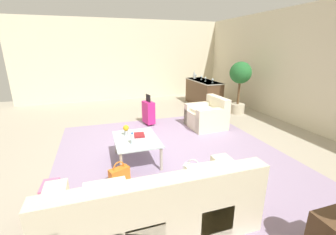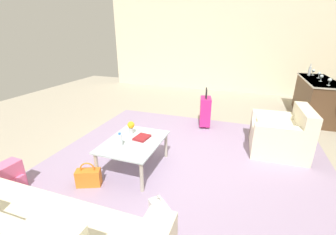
{
  "view_description": "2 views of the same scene",
  "coord_description": "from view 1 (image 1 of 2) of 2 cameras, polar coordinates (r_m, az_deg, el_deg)",
  "views": [
    {
      "loc": [
        4.21,
        -1.12,
        2.07
      ],
      "look_at": [
        0.95,
        -0.07,
        0.99
      ],
      "focal_mm": 24.0,
      "sensor_mm": 36.0,
      "label": 1
    },
    {
      "loc": [
        3.03,
        0.96,
        1.96
      ],
      "look_at": [
        -0.1,
        -0.14,
        0.7
      ],
      "focal_mm": 24.0,
      "sensor_mm": 36.0,
      "label": 2
    }
  ],
  "objects": [
    {
      "name": "potted_ficus",
      "position": [
        7.47,
        17.81,
        9.23
      ],
      "size": [
        0.67,
        0.67,
        1.64
      ],
      "color": "#BCB299",
      "rests_on": "ground"
    },
    {
      "name": "wall_left",
      "position": [
        9.35,
        -11.42,
        13.97
      ],
      "size": [
        0.12,
        8.0,
        3.1
      ],
      "primitive_type": "cube",
      "color": "beige",
      "rests_on": "ground"
    },
    {
      "name": "coffee_table",
      "position": [
        4.2,
        -8.03,
        -6.01
      ],
      "size": [
        1.02,
        0.78,
        0.46
      ],
      "color": "silver",
      "rests_on": "ground"
    },
    {
      "name": "suitcase_magenta",
      "position": [
        6.2,
        -4.97,
        1.39
      ],
      "size": [
        0.44,
        0.3,
        0.85
      ],
      "color": "#D12375",
      "rests_on": "ground"
    },
    {
      "name": "handbag_white",
      "position": [
        3.78,
        6.42,
        -13.52
      ],
      "size": [
        0.32,
        0.33,
        0.36
      ],
      "color": "white",
      "rests_on": "ground"
    },
    {
      "name": "flower_vase",
      "position": [
        4.32,
        -10.61,
        -2.94
      ],
      "size": [
        0.11,
        0.11,
        0.21
      ],
      "color": "#B2B7BC",
      "rests_on": "coffee_table"
    },
    {
      "name": "backpack_pink",
      "position": [
        3.44,
        -27.25,
        -17.74
      ],
      "size": [
        0.31,
        0.26,
        0.4
      ],
      "color": "pink",
      "rests_on": "ground"
    },
    {
      "name": "wall_back",
      "position": [
        6.7,
        33.4,
        10.22
      ],
      "size": [
        10.24,
        0.12,
        3.1
      ],
      "primitive_type": "cube",
      "color": "beige",
      "rests_on": "ground"
    },
    {
      "name": "area_rug",
      "position": [
        4.36,
        1.92,
        -10.77
      ],
      "size": [
        5.2,
        4.4,
        0.01
      ],
      "primitive_type": "cube",
      "color": "#9984A3",
      "rests_on": "ground"
    },
    {
      "name": "couch",
      "position": [
        2.74,
        -2.87,
        -22.79
      ],
      "size": [
        0.85,
        2.34,
        0.86
      ],
      "color": "beige",
      "rests_on": "ground"
    },
    {
      "name": "wine_bottle_clear",
      "position": [
        8.7,
        6.67,
        10.53
      ],
      "size": [
        0.07,
        0.07,
        0.3
      ],
      "color": "silver",
      "rests_on": "bar_console"
    },
    {
      "name": "wine_glass_left_of_centre",
      "position": [
        8.46,
        8.49,
        10.2
      ],
      "size": [
        0.08,
        0.08,
        0.15
      ],
      "color": "silver",
      "rests_on": "bar_console"
    },
    {
      "name": "armchair",
      "position": [
        6.09,
        10.14,
        0.22
      ],
      "size": [
        0.93,
        0.91,
        0.81
      ],
      "color": "beige",
      "rests_on": "ground"
    },
    {
      "name": "wine_glass_right_of_centre",
      "position": [
        8.07,
        9.49,
        9.8
      ],
      "size": [
        0.08,
        0.08,
        0.15
      ],
      "color": "silver",
      "rests_on": "bar_console"
    },
    {
      "name": "water_bottle",
      "position": [
        3.95,
        -9.03,
        -5.3
      ],
      "size": [
        0.06,
        0.06,
        0.2
      ],
      "color": "silver",
      "rests_on": "coffee_table"
    },
    {
      "name": "wine_glass_leftmost",
      "position": [
        8.83,
        7.07,
        10.55
      ],
      "size": [
        0.08,
        0.08,
        0.15
      ],
      "color": "silver",
      "rests_on": "bar_console"
    },
    {
      "name": "ground_plane",
      "position": [
        4.82,
        -2.79,
        -7.94
      ],
      "size": [
        12.0,
        12.0,
        0.0
      ],
      "primitive_type": "plane",
      "color": "#A89E89"
    },
    {
      "name": "coffee_table_book",
      "position": [
        4.3,
        -7.31,
        -4.43
      ],
      "size": [
        0.26,
        0.22,
        0.03
      ],
      "primitive_type": "cube",
      "rotation": [
        0.0,
        0.0,
        -0.11
      ],
      "color": "maroon",
      "rests_on": "coffee_table"
    },
    {
      "name": "handbag_orange",
      "position": [
        3.77,
        -12.26,
        -13.95
      ],
      "size": [
        0.25,
        0.35,
        0.36
      ],
      "color": "orange",
      "rests_on": "ground"
    },
    {
      "name": "bar_console",
      "position": [
        8.36,
        8.88,
        6.26
      ],
      "size": [
        1.85,
        0.66,
        0.92
      ],
      "color": "#513823",
      "rests_on": "ground"
    },
    {
      "name": "wine_glass_rightmost",
      "position": [
        7.72,
        11.26,
        9.37
      ],
      "size": [
        0.08,
        0.08,
        0.15
      ],
      "color": "silver",
      "rests_on": "bar_console"
    }
  ]
}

